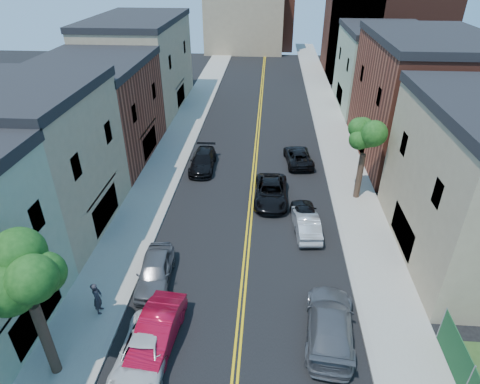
% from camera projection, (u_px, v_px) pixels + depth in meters
% --- Properties ---
extents(sidewalk_left, '(3.20, 100.00, 0.15)m').
position_uv_depth(sidewalk_left, '(178.00, 139.00, 40.19)').
color(sidewalk_left, gray).
rests_on(sidewalk_left, ground).
extents(sidewalk_right, '(3.20, 100.00, 0.15)m').
position_uv_depth(sidewalk_right, '(338.00, 144.00, 39.20)').
color(sidewalk_right, gray).
rests_on(sidewalk_right, ground).
extents(curb_left, '(0.30, 100.00, 0.15)m').
position_uv_depth(curb_left, '(195.00, 140.00, 40.08)').
color(curb_left, gray).
rests_on(curb_left, ground).
extents(curb_right, '(0.30, 100.00, 0.15)m').
position_uv_depth(curb_right, '(320.00, 143.00, 39.31)').
color(curb_right, gray).
rests_on(curb_right, ground).
extents(bldg_left_tan_near, '(9.00, 10.00, 9.00)m').
position_uv_depth(bldg_left_tan_near, '(28.00, 165.00, 25.46)').
color(bldg_left_tan_near, '#998466').
rests_on(bldg_left_tan_near, ground).
extents(bldg_left_brick, '(9.00, 12.00, 8.00)m').
position_uv_depth(bldg_left_brick, '(96.00, 113.00, 35.14)').
color(bldg_left_brick, brown).
rests_on(bldg_left_brick, ground).
extents(bldg_left_tan_far, '(9.00, 16.00, 9.50)m').
position_uv_depth(bldg_left_tan_far, '(141.00, 66.00, 46.76)').
color(bldg_left_tan_far, '#998466').
rests_on(bldg_left_tan_far, ground).
extents(bldg_right_brick, '(9.00, 14.00, 10.00)m').
position_uv_depth(bldg_right_brick, '(420.00, 103.00, 34.58)').
color(bldg_right_brick, brown).
rests_on(bldg_right_brick, ground).
extents(bldg_right_palegrn, '(9.00, 12.00, 8.50)m').
position_uv_depth(bldg_right_palegrn, '(381.00, 71.00, 46.96)').
color(bldg_right_palegrn, gray).
rests_on(bldg_right_palegrn, ground).
extents(church, '(16.20, 14.20, 22.60)m').
position_uv_depth(church, '(378.00, 24.00, 58.20)').
color(church, '#4C2319').
rests_on(church, ground).
extents(backdrop_left, '(14.00, 8.00, 12.00)m').
position_uv_depth(backdrop_left, '(244.00, 18.00, 72.92)').
color(backdrop_left, '#998466').
rests_on(backdrop_left, ground).
extents(backdrop_center, '(10.00, 8.00, 10.00)m').
position_uv_depth(backdrop_center, '(266.00, 21.00, 76.61)').
color(backdrop_center, brown).
rests_on(backdrop_center, ground).
extents(tree_left_mid, '(5.20, 5.20, 9.29)m').
position_uv_depth(tree_left_mid, '(17.00, 257.00, 14.58)').
color(tree_left_mid, '#322119').
rests_on(tree_left_mid, sidewalk_left).
extents(tree_right_far, '(4.40, 4.40, 8.03)m').
position_uv_depth(tree_right_far, '(368.00, 127.00, 27.72)').
color(tree_right_far, '#322119').
rests_on(tree_right_far, sidewalk_right).
extents(red_sedan, '(2.05, 4.86, 1.56)m').
position_uv_depth(red_sedan, '(157.00, 332.00, 18.85)').
color(red_sedan, '#AB0B26').
rests_on(red_sedan, ground).
extents(white_pickup, '(2.27, 4.83, 1.34)m').
position_uv_depth(white_pickup, '(143.00, 353.00, 17.98)').
color(white_pickup, silver).
rests_on(white_pickup, ground).
extents(grey_car_left, '(2.16, 4.62, 1.53)m').
position_uv_depth(grey_car_left, '(155.00, 271.00, 22.50)').
color(grey_car_left, '#505257').
rests_on(grey_car_left, ground).
extents(black_car_left, '(2.08, 4.96, 1.43)m').
position_uv_depth(black_car_left, '(203.00, 161.00, 34.53)').
color(black_car_left, black).
rests_on(black_car_left, ground).
extents(grey_car_right, '(2.81, 5.72, 1.60)m').
position_uv_depth(grey_car_right, '(330.00, 324.00, 19.25)').
color(grey_car_right, '#505257').
rests_on(grey_car_right, ground).
extents(black_car_right, '(2.04, 4.29, 1.42)m').
position_uv_depth(black_car_right, '(305.00, 215.00, 27.39)').
color(black_car_right, black).
rests_on(black_car_right, ground).
extents(silver_car_right, '(1.86, 4.35, 1.40)m').
position_uv_depth(silver_car_right, '(306.00, 223.00, 26.59)').
color(silver_car_right, '#B7B9C0').
rests_on(silver_car_right, ground).
extents(dark_car_right_far, '(2.70, 4.94, 1.31)m').
position_uv_depth(dark_car_right_far, '(298.00, 156.00, 35.45)').
color(dark_car_right_far, black).
rests_on(dark_car_right_far, ground).
extents(black_suv_lane, '(2.41, 5.23, 1.45)m').
position_uv_depth(black_suv_lane, '(271.00, 192.00, 30.00)').
color(black_suv_lane, black).
rests_on(black_suv_lane, ground).
extents(pedestrian_left, '(0.53, 0.73, 1.85)m').
position_uv_depth(pedestrian_left, '(97.00, 298.00, 20.31)').
color(pedestrian_left, '#26252D').
rests_on(pedestrian_left, sidewalk_left).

